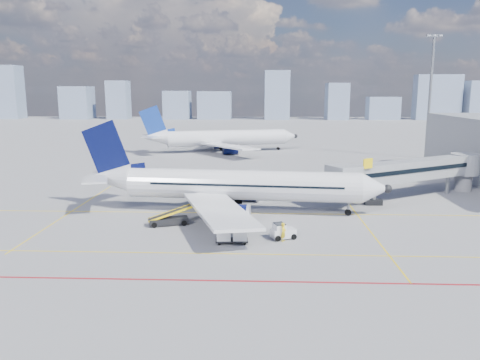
{
  "coord_description": "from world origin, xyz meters",
  "views": [
    {
      "loc": [
        2.46,
        -45.52,
        14.33
      ],
      "look_at": [
        0.26,
        8.01,
        4.0
      ],
      "focal_mm": 35.0,
      "sensor_mm": 36.0,
      "label": 1
    }
  ],
  "objects_px": {
    "baggage_tug": "(282,231)",
    "belt_loader": "(170,219)",
    "cargo_dolly": "(232,234)",
    "second_aircraft": "(221,138)",
    "main_aircraft": "(230,185)",
    "ramp_worker": "(284,232)"
  },
  "relations": [
    {
      "from": "baggage_tug",
      "to": "belt_loader",
      "type": "relative_size",
      "value": 0.43
    },
    {
      "from": "baggage_tug",
      "to": "belt_loader",
      "type": "distance_m",
      "value": 12.66
    },
    {
      "from": "second_aircraft",
      "to": "cargo_dolly",
      "type": "distance_m",
      "value": 66.94
    },
    {
      "from": "ramp_worker",
      "to": "belt_loader",
      "type": "bearing_deg",
      "value": 92.48
    },
    {
      "from": "baggage_tug",
      "to": "belt_loader",
      "type": "height_order",
      "value": "belt_loader"
    },
    {
      "from": "main_aircraft",
      "to": "second_aircraft",
      "type": "height_order",
      "value": "second_aircraft"
    },
    {
      "from": "second_aircraft",
      "to": "ramp_worker",
      "type": "relative_size",
      "value": 20.09
    },
    {
      "from": "belt_loader",
      "to": "ramp_worker",
      "type": "xyz_separation_m",
      "value": [
        11.98,
        -5.07,
        0.29
      ]
    },
    {
      "from": "baggage_tug",
      "to": "cargo_dolly",
      "type": "relative_size",
      "value": 0.83
    },
    {
      "from": "main_aircraft",
      "to": "ramp_worker",
      "type": "height_order",
      "value": "main_aircraft"
    },
    {
      "from": "baggage_tug",
      "to": "main_aircraft",
      "type": "bearing_deg",
      "value": 98.76
    },
    {
      "from": "baggage_tug",
      "to": "cargo_dolly",
      "type": "bearing_deg",
      "value": 176.34
    },
    {
      "from": "second_aircraft",
      "to": "cargo_dolly",
      "type": "relative_size",
      "value": 11.72
    },
    {
      "from": "belt_loader",
      "to": "baggage_tug",
      "type": "bearing_deg",
      "value": -36.77
    },
    {
      "from": "belt_loader",
      "to": "cargo_dolly",
      "type": "bearing_deg",
      "value": -56.3
    },
    {
      "from": "belt_loader",
      "to": "ramp_worker",
      "type": "bearing_deg",
      "value": -39.6
    },
    {
      "from": "main_aircraft",
      "to": "ramp_worker",
      "type": "distance_m",
      "value": 12.65
    },
    {
      "from": "baggage_tug",
      "to": "cargo_dolly",
      "type": "height_order",
      "value": "cargo_dolly"
    },
    {
      "from": "main_aircraft",
      "to": "cargo_dolly",
      "type": "bearing_deg",
      "value": -80.22
    },
    {
      "from": "cargo_dolly",
      "to": "ramp_worker",
      "type": "xyz_separation_m",
      "value": [
        4.94,
        0.76,
        -0.0
      ]
    },
    {
      "from": "main_aircraft",
      "to": "baggage_tug",
      "type": "xyz_separation_m",
      "value": [
        5.78,
        -10.25,
        -2.46
      ]
    },
    {
      "from": "second_aircraft",
      "to": "baggage_tug",
      "type": "height_order",
      "value": "second_aircraft"
    }
  ]
}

